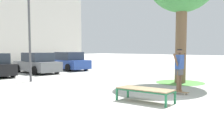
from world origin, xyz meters
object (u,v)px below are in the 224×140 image
(skate_box, at_px, (145,90))
(light_post, at_px, (29,10))
(car_blue, at_px, (68,62))
(skater, at_px, (179,67))
(car_grey, at_px, (37,64))
(skateboard, at_px, (179,92))

(skate_box, xyz_separation_m, light_post, (0.24, 7.68, 3.41))
(skate_box, relative_size, car_blue, 0.45)
(skate_box, bearing_deg, skater, -3.15)
(skate_box, height_order, car_grey, car_grey)
(skateboard, height_order, light_post, light_post)
(skater, height_order, car_blue, skater)
(skater, bearing_deg, light_post, 103.91)
(skater, height_order, light_post, light_post)
(car_blue, relative_size, light_post, 0.74)
(skate_box, bearing_deg, light_post, 88.19)
(skater, bearing_deg, car_blue, 71.10)
(skate_box, bearing_deg, skateboard, -3.19)
(skater, xyz_separation_m, car_grey, (0.98, 11.85, -0.38))
(skater, relative_size, car_blue, 0.39)
(skater, height_order, car_grey, skater)
(skateboard, relative_size, car_grey, 0.19)
(skateboard, xyz_separation_m, light_post, (-1.93, 7.80, 3.75))
(skate_box, distance_m, car_grey, 12.15)
(skate_box, bearing_deg, car_grey, 74.95)
(skate_box, distance_m, skateboard, 2.20)
(light_post, bearing_deg, skateboard, -76.09)
(skate_box, relative_size, car_grey, 0.46)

